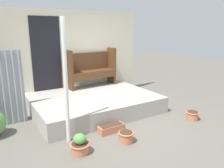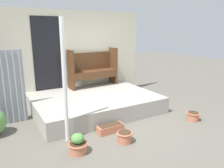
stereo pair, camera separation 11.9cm
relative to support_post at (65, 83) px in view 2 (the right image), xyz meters
The scene contains 9 objects.
ground_plane 1.64m from the support_post, ahead, with size 24.00×24.00×0.00m, color #666056.
porch_slab 1.93m from the support_post, 46.57° to the left, with size 3.07×2.29×0.40m.
house_wall 2.66m from the support_post, 64.95° to the left, with size 4.27×0.08×2.60m.
support_post is the anchor object (origin of this frame).
bench 2.64m from the support_post, 53.97° to the left, with size 1.50×0.47×1.12m.
flower_pot_left 1.11m from the support_post, 88.14° to the right, with size 0.35×0.35×0.35m.
flower_pot_middle 1.50m from the support_post, 33.50° to the right, with size 0.30×0.30×0.21m.
flower_pot_right 3.08m from the support_post, 10.92° to the right, with size 0.31×0.31×0.20m.
planter_box_rect 1.38m from the support_post, ahead, with size 0.55×0.21×0.17m.
Camera 2 is at (-2.34, -3.79, 2.06)m, focal length 35.00 mm.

